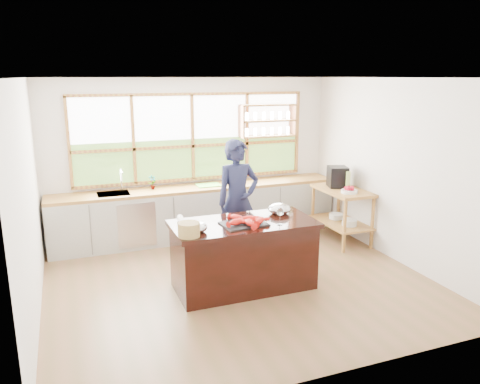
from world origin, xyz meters
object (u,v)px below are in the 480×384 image
wicker_basket (189,230)px  espresso_machine (338,177)px  island (244,255)px  cook (238,201)px

wicker_basket → espresso_machine: bearing=27.5°
wicker_basket → island: bearing=19.6°
cook → island: bearing=-110.9°
espresso_machine → wicker_basket: 3.37m
cook → wicker_basket: (-1.06, -1.21, 0.06)m
cook → wicker_basket: cook is taller
island → espresso_machine: (2.19, 1.27, 0.62)m
cook → wicker_basket: size_ratio=7.07×
cook → espresso_machine: cook is taller
island → wicker_basket: wicker_basket is taller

